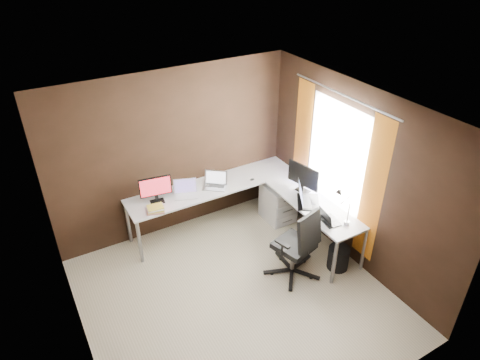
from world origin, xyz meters
name	(u,v)px	position (x,y,z in m)	size (l,w,h in m)	color
room	(257,205)	(0.34, 0.07, 1.28)	(3.60, 3.60, 2.50)	tan
desk	(250,196)	(0.84, 1.04, 0.68)	(2.65, 2.25, 0.73)	silver
drawer_pedestal	(278,202)	(1.43, 1.15, 0.30)	(0.42, 0.50, 0.60)	silver
monitor_left	(156,188)	(-0.41, 1.51, 0.95)	(0.45, 0.15, 0.39)	black
monitor_right	(303,177)	(1.52, 0.70, 0.98)	(0.18, 0.52, 0.44)	black
laptop_white	(186,192)	(0.01, 1.47, 0.78)	(0.39, 0.34, 0.22)	silver
laptop_silver	(215,183)	(0.49, 1.46, 0.78)	(0.41, 0.40, 0.23)	silver
laptop_black_big	(305,199)	(1.39, 0.45, 0.79)	(0.49, 0.52, 0.28)	black
laptop_black_small	(328,219)	(1.37, -0.07, 0.77)	(0.24, 0.31, 0.19)	black
book_stack	(155,209)	(-0.51, 1.30, 0.77)	(0.29, 0.26, 0.08)	#B1785F
mouse_left	(154,208)	(-0.51, 1.36, 0.75)	(0.09, 0.06, 0.04)	black
mouse_corner	(252,179)	(1.05, 1.33, 0.75)	(0.08, 0.05, 0.03)	black
desk_lamp	(343,203)	(1.48, -0.17, 1.06)	(0.18, 0.20, 0.52)	slate
office_chair	(295,256)	(0.91, -0.02, 0.31)	(0.60, 0.62, 1.06)	black
wastebasket	(338,258)	(1.50, -0.22, 0.17)	(0.29, 0.29, 0.33)	black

